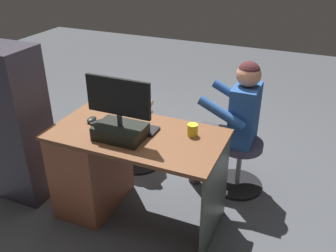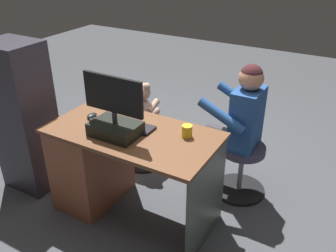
{
  "view_description": "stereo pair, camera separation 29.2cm",
  "coord_description": "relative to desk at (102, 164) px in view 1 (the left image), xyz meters",
  "views": [
    {
      "loc": [
        -1.11,
        2.33,
        2.02
      ],
      "look_at": [
        -0.09,
        -0.05,
        0.66
      ],
      "focal_mm": 38.72,
      "sensor_mm": 36.0,
      "label": 1
    },
    {
      "loc": [
        -1.37,
        2.2,
        2.02
      ],
      "look_at": [
        -0.09,
        -0.05,
        0.66
      ],
      "focal_mm": 38.72,
      "sensor_mm": 36.0,
      "label": 2
    }
  ],
  "objects": [
    {
      "name": "ground_plane",
      "position": [
        -0.32,
        -0.32,
        -0.41
      ],
      "size": [
        10.0,
        10.0,
        0.0
      ],
      "primitive_type": "plane",
      "color": "#474A4F"
    },
    {
      "name": "desk",
      "position": [
        0.0,
        0.0,
        0.0
      ],
      "size": [
        1.27,
        0.66,
        0.76
      ],
      "color": "brown",
      "rests_on": "ground_plane"
    },
    {
      "name": "monitor",
      "position": [
        -0.25,
        0.1,
        0.48
      ],
      "size": [
        0.47,
        0.24,
        0.44
      ],
      "color": "black",
      "rests_on": "desk"
    },
    {
      "name": "keyboard",
      "position": [
        -0.25,
        -0.05,
        0.36
      ],
      "size": [
        0.42,
        0.14,
        0.02
      ],
      "primitive_type": "cube",
      "color": "black",
      "rests_on": "desk"
    },
    {
      "name": "computer_mouse",
      "position": [
        0.07,
        -0.03,
        0.37
      ],
      "size": [
        0.06,
        0.1,
        0.04
      ],
      "primitive_type": "ellipsoid",
      "color": "black",
      "rests_on": "desk"
    },
    {
      "name": "cup",
      "position": [
        -0.71,
        -0.13,
        0.4
      ],
      "size": [
        0.07,
        0.07,
        0.09
      ],
      "primitive_type": "cylinder",
      "color": "yellow",
      "rests_on": "desk"
    },
    {
      "name": "tv_remote",
      "position": [
        0.01,
        -0.03,
        0.36
      ],
      "size": [
        0.12,
        0.15,
        0.02
      ],
      "primitive_type": "cube",
      "rotation": [
        0.0,
        0.0,
        -0.59
      ],
      "color": "black",
      "rests_on": "desk"
    },
    {
      "name": "office_chair_teddy",
      "position": [
        0.05,
        -0.68,
        -0.14
      ],
      "size": [
        0.48,
        0.48,
        0.46
      ],
      "color": "black",
      "rests_on": "ground_plane"
    },
    {
      "name": "teddy_bear",
      "position": [
        0.05,
        -0.7,
        0.23
      ],
      "size": [
        0.27,
        0.27,
        0.38
      ],
      "color": "#D3A78E",
      "rests_on": "office_chair_teddy"
    },
    {
      "name": "visitor_chair",
      "position": [
        -0.96,
        -0.69,
        -0.14
      ],
      "size": [
        0.45,
        0.45,
        0.46
      ],
      "color": "black",
      "rests_on": "ground_plane"
    },
    {
      "name": "person",
      "position": [
        -0.87,
        -0.69,
        0.29
      ],
      "size": [
        0.53,
        0.48,
        1.17
      ],
      "color": "#265094",
      "rests_on": "ground_plane"
    },
    {
      "name": "equipment_rack",
      "position": [
        0.72,
        0.11,
        0.25
      ],
      "size": [
        0.44,
        0.36,
        1.31
      ],
      "primitive_type": "cube",
      "color": "#2F2B35",
      "rests_on": "ground_plane"
    }
  ]
}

